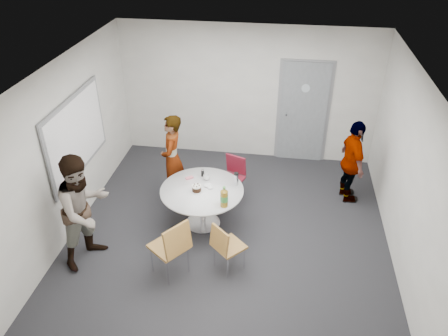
% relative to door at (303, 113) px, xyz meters
% --- Properties ---
extents(floor, '(5.00, 5.00, 0.00)m').
position_rel_door_xyz_m(floor, '(-1.10, -2.48, -1.03)').
color(floor, '#232327').
rests_on(floor, ground).
extents(ceiling, '(5.00, 5.00, 0.00)m').
position_rel_door_xyz_m(ceiling, '(-1.10, -2.48, 1.67)').
color(ceiling, silver).
rests_on(ceiling, wall_back).
extents(wall_back, '(5.00, 0.00, 5.00)m').
position_rel_door_xyz_m(wall_back, '(-1.10, 0.02, 0.32)').
color(wall_back, '#B8B6AF').
rests_on(wall_back, floor).
extents(wall_left, '(0.00, 5.00, 5.00)m').
position_rel_door_xyz_m(wall_left, '(-3.60, -2.48, 0.32)').
color(wall_left, '#B8B6AF').
rests_on(wall_left, floor).
extents(wall_right, '(0.00, 5.00, 5.00)m').
position_rel_door_xyz_m(wall_right, '(1.40, -2.48, 0.32)').
color(wall_right, '#B8B6AF').
rests_on(wall_right, floor).
extents(wall_front, '(5.00, 0.00, 5.00)m').
position_rel_door_xyz_m(wall_front, '(-1.10, -4.98, 0.32)').
color(wall_front, '#B8B6AF').
rests_on(wall_front, floor).
extents(door, '(1.02, 0.17, 2.12)m').
position_rel_door_xyz_m(door, '(0.00, 0.00, 0.00)').
color(door, slate).
rests_on(door, wall_back).
extents(whiteboard, '(0.04, 1.90, 1.25)m').
position_rel_door_xyz_m(whiteboard, '(-3.56, -2.28, 0.42)').
color(whiteboard, gray).
rests_on(whiteboard, wall_left).
extents(table, '(1.32, 1.32, 1.04)m').
position_rel_door_xyz_m(table, '(-1.53, -2.42, -0.42)').
color(table, silver).
rests_on(table, floor).
extents(chair_near_left, '(0.66, 0.65, 0.95)m').
position_rel_door_xyz_m(chair_near_left, '(-1.74, -3.60, -0.44)').
color(chair_near_left, brown).
rests_on(chair_near_left, floor).
extents(chair_near_right, '(0.55, 0.55, 0.80)m').
position_rel_door_xyz_m(chair_near_right, '(-1.05, -3.39, -0.54)').
color(chair_near_right, brown).
rests_on(chair_near_right, floor).
extents(chair_far, '(0.51, 0.53, 0.82)m').
position_rel_door_xyz_m(chair_far, '(-1.17, -1.57, -0.53)').
color(chair_far, maroon).
rests_on(chair_far, floor).
extents(person_main, '(0.43, 0.61, 1.59)m').
position_rel_door_xyz_m(person_main, '(-2.21, -1.70, -0.23)').
color(person_main, '#A5C6EA').
rests_on(person_main, floor).
extents(person_left, '(0.97, 1.06, 1.75)m').
position_rel_door_xyz_m(person_left, '(-3.05, -3.40, -0.15)').
color(person_left, white).
rests_on(person_left, floor).
extents(person_right, '(0.56, 0.95, 1.52)m').
position_rel_door_xyz_m(person_right, '(0.85, -1.32, -0.27)').
color(person_right, black).
rests_on(person_right, floor).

